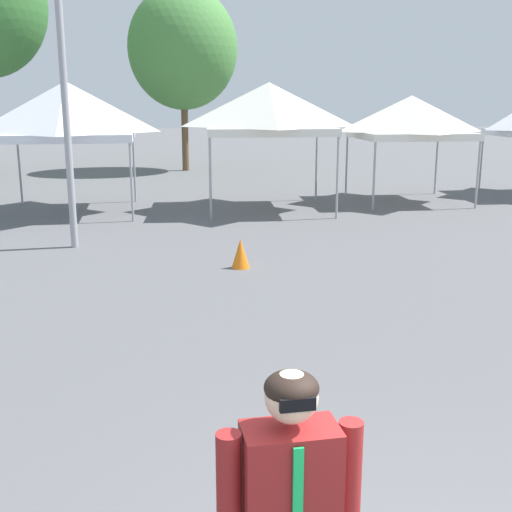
{
  "coord_description": "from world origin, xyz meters",
  "views": [
    {
      "loc": [
        -1.41,
        -2.14,
        2.87
      ],
      "look_at": [
        -0.45,
        4.29,
        1.3
      ],
      "focal_mm": 44.9,
      "sensor_mm": 36.0,
      "label": 1
    }
  ],
  "objects_px": {
    "canopy_tent_behind_center": "(269,108)",
    "canopy_tent_center": "(411,117)",
    "light_pole_near_lift": "(59,8)",
    "traffic_cone_lot_center": "(240,253)",
    "canopy_tent_right_of_center": "(67,111)",
    "tree_behind_tents_right": "(183,48)"
  },
  "relations": [
    {
      "from": "canopy_tent_behind_center",
      "to": "canopy_tent_center",
      "type": "xyz_separation_m",
      "value": [
        4.26,
        0.76,
        -0.26
      ]
    },
    {
      "from": "canopy_tent_behind_center",
      "to": "traffic_cone_lot_center",
      "type": "xyz_separation_m",
      "value": [
        -1.55,
        -6.23,
        -2.43
      ]
    },
    {
      "from": "canopy_tent_right_of_center",
      "to": "tree_behind_tents_right",
      "type": "relative_size",
      "value": 0.46
    },
    {
      "from": "canopy_tent_right_of_center",
      "to": "light_pole_near_lift",
      "type": "height_order",
      "value": "light_pole_near_lift"
    },
    {
      "from": "light_pole_near_lift",
      "to": "traffic_cone_lot_center",
      "type": "distance_m",
      "value": 5.73
    },
    {
      "from": "canopy_tent_behind_center",
      "to": "light_pole_near_lift",
      "type": "xyz_separation_m",
      "value": [
        -4.66,
        -4.08,
        1.88
      ]
    },
    {
      "from": "canopy_tent_center",
      "to": "traffic_cone_lot_center",
      "type": "bearing_deg",
      "value": -129.73
    },
    {
      "from": "canopy_tent_center",
      "to": "light_pole_near_lift",
      "type": "distance_m",
      "value": 10.38
    },
    {
      "from": "tree_behind_tents_right",
      "to": "traffic_cone_lot_center",
      "type": "bearing_deg",
      "value": -89.1
    },
    {
      "from": "light_pole_near_lift",
      "to": "canopy_tent_right_of_center",
      "type": "bearing_deg",
      "value": 97.33
    },
    {
      "from": "canopy_tent_right_of_center",
      "to": "tree_behind_tents_right",
      "type": "xyz_separation_m",
      "value": [
        3.41,
        10.23,
        2.35
      ]
    },
    {
      "from": "canopy_tent_center",
      "to": "canopy_tent_behind_center",
      "type": "bearing_deg",
      "value": -169.84
    },
    {
      "from": "canopy_tent_right_of_center",
      "to": "traffic_cone_lot_center",
      "type": "height_order",
      "value": "canopy_tent_right_of_center"
    },
    {
      "from": "traffic_cone_lot_center",
      "to": "canopy_tent_center",
      "type": "bearing_deg",
      "value": 50.27
    },
    {
      "from": "canopy_tent_behind_center",
      "to": "light_pole_near_lift",
      "type": "distance_m",
      "value": 6.47
    },
    {
      "from": "light_pole_near_lift",
      "to": "traffic_cone_lot_center",
      "type": "bearing_deg",
      "value": -34.61
    },
    {
      "from": "canopy_tent_behind_center",
      "to": "tree_behind_tents_right",
      "type": "distance_m",
      "value": 10.86
    },
    {
      "from": "light_pole_near_lift",
      "to": "tree_behind_tents_right",
      "type": "distance_m",
      "value": 14.82
    },
    {
      "from": "canopy_tent_right_of_center",
      "to": "traffic_cone_lot_center",
      "type": "xyz_separation_m",
      "value": [
        3.67,
        -6.45,
        -2.37
      ]
    },
    {
      "from": "tree_behind_tents_right",
      "to": "canopy_tent_behind_center",
      "type": "bearing_deg",
      "value": -80.17
    },
    {
      "from": "canopy_tent_center",
      "to": "traffic_cone_lot_center",
      "type": "xyz_separation_m",
      "value": [
        -5.81,
        -6.99,
        -2.17
      ]
    },
    {
      "from": "canopy_tent_right_of_center",
      "to": "canopy_tent_center",
      "type": "distance_m",
      "value": 9.5
    }
  ]
}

